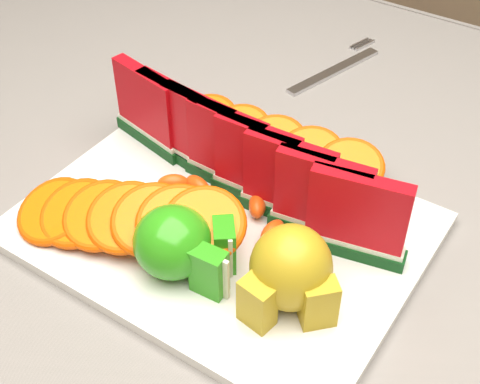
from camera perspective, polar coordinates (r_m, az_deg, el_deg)
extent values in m
cube|color=#4B3619|center=(0.74, 5.14, -3.14)|extent=(1.40, 0.90, 0.03)
cube|color=#4B3619|center=(1.52, -9.57, 5.04)|extent=(0.06, 0.06, 0.72)
cube|color=gray|center=(0.73, 5.23, -2.08)|extent=(1.52, 1.02, 0.01)
cube|color=gray|center=(1.17, 17.50, 9.20)|extent=(1.52, 0.01, 0.20)
cube|color=silver|center=(0.70, -1.54, -3.02)|extent=(0.40, 0.30, 0.01)
ellipsoid|color=#32811E|center=(0.63, -5.76, -4.26)|extent=(0.10, 0.10, 0.07)
cube|color=#32811E|center=(0.62, -2.67, -6.80)|extent=(0.03, 0.02, 0.05)
cube|color=beige|center=(0.61, -2.21, -7.04)|extent=(0.03, 0.01, 0.05)
cube|color=#32811E|center=(0.64, -1.35, -4.58)|extent=(0.04, 0.04, 0.05)
cube|color=beige|center=(0.64, -0.91, -4.80)|extent=(0.02, 0.03, 0.05)
ellipsoid|color=#A48908|center=(0.60, 4.37, -6.46)|extent=(0.09, 0.09, 0.08)
cube|color=#A48908|center=(0.59, 1.47, -9.51)|extent=(0.03, 0.03, 0.05)
cube|color=#A48908|center=(0.60, 6.73, -9.44)|extent=(0.04, 0.04, 0.05)
cube|color=silver|center=(0.96, 8.03, 10.19)|extent=(0.06, 0.17, 0.00)
cube|color=silver|center=(1.03, 10.13, 12.38)|extent=(0.01, 0.04, 0.00)
cube|color=silver|center=(1.03, 10.39, 12.29)|extent=(0.01, 0.04, 0.00)
cube|color=silver|center=(1.03, 10.64, 12.21)|extent=(0.01, 0.04, 0.00)
cube|color=#0D3B0F|center=(0.80, -7.64, 4.64)|extent=(0.11, 0.04, 0.01)
cube|color=silver|center=(0.80, -7.70, 5.21)|extent=(0.10, 0.04, 0.01)
cube|color=red|center=(0.77, -7.98, 7.71)|extent=(0.10, 0.04, 0.08)
cube|color=#0D3B0F|center=(0.78, -5.56, 3.52)|extent=(0.11, 0.04, 0.01)
cube|color=silver|center=(0.77, -5.61, 4.10)|extent=(0.10, 0.03, 0.01)
cube|color=red|center=(0.75, -5.82, 6.64)|extent=(0.10, 0.03, 0.08)
cube|color=#0D3B0F|center=(0.76, -3.36, 2.32)|extent=(0.11, 0.03, 0.01)
cube|color=silver|center=(0.75, -3.39, 2.91)|extent=(0.10, 0.03, 0.01)
cube|color=red|center=(0.72, -3.52, 5.49)|extent=(0.10, 0.02, 0.08)
cube|color=#0D3B0F|center=(0.73, -1.03, 1.05)|extent=(0.11, 0.02, 0.01)
cube|color=silver|center=(0.73, -1.04, 1.64)|extent=(0.10, 0.02, 0.01)
cube|color=red|center=(0.70, -1.09, 4.26)|extent=(0.10, 0.02, 0.08)
cube|color=#0D3B0F|center=(0.72, 1.42, -0.30)|extent=(0.11, 0.02, 0.01)
cube|color=silver|center=(0.71, 1.43, 0.30)|extent=(0.10, 0.02, 0.01)
cube|color=red|center=(0.68, 1.49, 2.94)|extent=(0.10, 0.02, 0.08)
cube|color=#0D3B0F|center=(0.70, 4.00, -1.71)|extent=(0.11, 0.03, 0.01)
cube|color=silver|center=(0.69, 4.04, -1.11)|extent=(0.10, 0.03, 0.01)
cube|color=red|center=(0.66, 4.21, 1.54)|extent=(0.10, 0.02, 0.08)
cube|color=#0D3B0F|center=(0.68, 6.71, -3.19)|extent=(0.11, 0.04, 0.01)
cube|color=silver|center=(0.68, 6.78, -2.59)|extent=(0.10, 0.03, 0.01)
cube|color=red|center=(0.65, 7.07, 0.06)|extent=(0.10, 0.03, 0.08)
cube|color=#0D3B0F|center=(0.67, 9.55, -4.73)|extent=(0.11, 0.04, 0.01)
cube|color=silver|center=(0.66, 9.64, -4.13)|extent=(0.10, 0.04, 0.01)
cube|color=red|center=(0.63, 10.07, -1.49)|extent=(0.10, 0.04, 0.08)
cylinder|color=#EE5D00|center=(0.71, -15.58, -1.56)|extent=(0.09, 0.09, 0.03)
torus|color=#C02303|center=(0.71, -15.58, -1.56)|extent=(0.10, 0.10, 0.04)
cylinder|color=#EE5D00|center=(0.70, -13.70, -1.75)|extent=(0.08, 0.08, 0.03)
torus|color=#C02303|center=(0.70, -13.70, -1.75)|extent=(0.09, 0.09, 0.04)
cylinder|color=#EE5D00|center=(0.68, -11.74, -1.93)|extent=(0.08, 0.07, 0.03)
torus|color=#C02303|center=(0.68, -11.74, -1.93)|extent=(0.09, 0.08, 0.04)
cylinder|color=#EE5D00|center=(0.67, -9.70, -2.13)|extent=(0.08, 0.08, 0.03)
torus|color=#C02303|center=(0.67, -9.70, -2.13)|extent=(0.09, 0.09, 0.04)
cylinder|color=#EE5D00|center=(0.66, -7.58, -2.32)|extent=(0.09, 0.09, 0.03)
torus|color=#C02303|center=(0.66, -7.58, -2.32)|extent=(0.10, 0.10, 0.04)
cylinder|color=#EE5D00|center=(0.64, -5.38, -2.52)|extent=(0.10, 0.09, 0.03)
torus|color=#C02303|center=(0.64, -5.38, -2.52)|extent=(0.11, 0.11, 0.04)
cylinder|color=#EE5D00|center=(0.63, -3.10, -2.73)|extent=(0.10, 0.10, 0.03)
torus|color=#C02303|center=(0.63, -3.10, -2.73)|extent=(0.11, 0.11, 0.04)
cylinder|color=#EE5D00|center=(0.82, -2.87, 6.34)|extent=(0.07, 0.07, 0.03)
torus|color=#C02303|center=(0.82, -2.87, 6.34)|extent=(0.08, 0.08, 0.03)
cylinder|color=#EE5D00|center=(0.79, -0.04, 5.41)|extent=(0.07, 0.07, 0.03)
torus|color=#C02303|center=(0.79, -0.04, 5.41)|extent=(0.08, 0.08, 0.03)
cylinder|color=#EE5D00|center=(0.77, 2.95, 4.41)|extent=(0.08, 0.08, 0.03)
torus|color=#C02303|center=(0.77, 2.95, 4.41)|extent=(0.09, 0.09, 0.03)
cylinder|color=#EE5D00|center=(0.75, 6.09, 3.34)|extent=(0.08, 0.08, 0.03)
torus|color=#C02303|center=(0.75, 6.09, 3.34)|extent=(0.09, 0.09, 0.03)
cylinder|color=#EE5D00|center=(0.73, 9.38, 2.21)|extent=(0.09, 0.09, 0.03)
torus|color=#C02303|center=(0.73, 9.38, 2.21)|extent=(0.10, 0.10, 0.03)
ellipsoid|color=orange|center=(0.73, -5.73, 0.74)|extent=(0.04, 0.04, 0.02)
ellipsoid|color=orange|center=(0.72, -3.60, 0.49)|extent=(0.04, 0.03, 0.02)
ellipsoid|color=orange|center=(0.70, -3.55, -1.06)|extent=(0.04, 0.02, 0.02)
ellipsoid|color=orange|center=(0.70, -2.45, -1.12)|extent=(0.04, 0.02, 0.02)
ellipsoid|color=orange|center=(0.68, -1.33, -2.14)|extent=(0.03, 0.02, 0.02)
ellipsoid|color=orange|center=(0.70, 1.50, -1.11)|extent=(0.03, 0.04, 0.02)
ellipsoid|color=orange|center=(0.67, 2.78, -3.46)|extent=(0.02, 0.04, 0.02)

